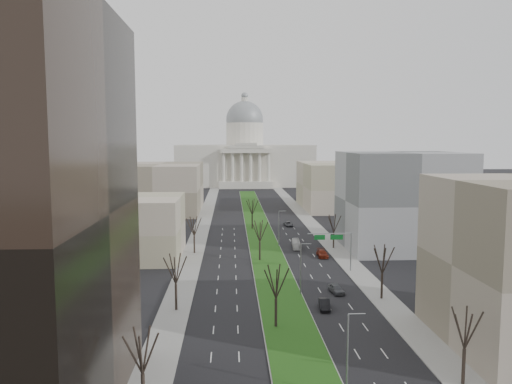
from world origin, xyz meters
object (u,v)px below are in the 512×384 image
object	(u,v)px
car_grey_far	(288,224)
box_van	(296,244)
car_grey_near	(336,289)
car_red	(322,254)
car_black	(325,304)

from	to	relation	value
car_grey_far	box_van	xyz separation A→B (m)	(-1.73, -31.91, 0.36)
car_grey_near	car_grey_far	xyz separation A→B (m)	(-0.58, 68.96, -0.11)
car_grey_near	car_red	distance (m)	27.46
car_grey_near	car_black	bearing A→B (deg)	-124.06
car_grey_near	car_red	xyz separation A→B (m)	(2.52, 27.35, 0.02)
car_black	car_red	distance (m)	35.96
car_black	box_van	distance (m)	45.14
car_grey_near	car_grey_far	world-z (taller)	car_grey_near
car_black	car_grey_far	size ratio (longest dim) A/B	0.98
car_red	box_van	size ratio (longest dim) A/B	0.75
car_grey_far	box_van	world-z (taller)	box_van
car_grey_near	car_black	xyz separation A→B (m)	(-3.64, -8.08, 0.00)
box_van	car_grey_near	bearing A→B (deg)	-82.14
car_red	car_grey_far	bearing A→B (deg)	95.24
car_black	box_van	world-z (taller)	box_van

